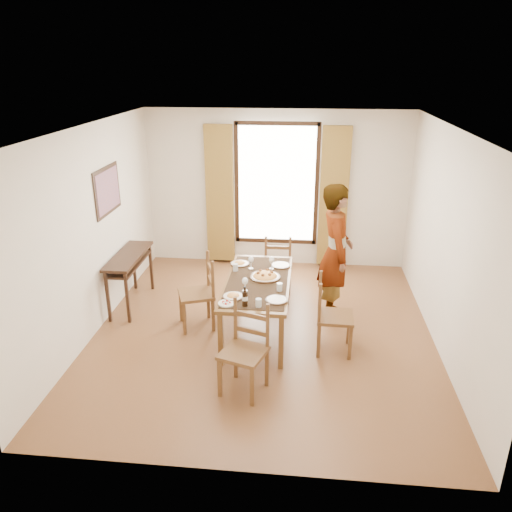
# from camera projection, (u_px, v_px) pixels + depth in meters

# --- Properties ---
(ground) EXTENTS (5.00, 5.00, 0.00)m
(ground) POSITION_uv_depth(u_px,v_px,m) (263.00, 331.00, 6.79)
(ground) COLOR #472F16
(ground) RESTS_ON ground
(room_shell) EXTENTS (4.60, 5.10, 2.74)m
(room_shell) POSITION_uv_depth(u_px,v_px,m) (264.00, 220.00, 6.34)
(room_shell) COLOR beige
(room_shell) RESTS_ON ground
(console_table) EXTENTS (0.38, 1.20, 0.80)m
(console_table) POSITION_uv_depth(u_px,v_px,m) (129.00, 262.00, 7.29)
(console_table) COLOR black
(console_table) RESTS_ON ground
(dining_table) EXTENTS (0.84, 1.80, 0.76)m
(dining_table) POSITION_uv_depth(u_px,v_px,m) (258.00, 285.00, 6.54)
(dining_table) COLOR brown
(dining_table) RESTS_ON ground
(chair_west) EXTENTS (0.58, 0.58, 1.02)m
(chair_west) POSITION_uv_depth(u_px,v_px,m) (199.00, 294.00, 6.76)
(chair_west) COLOR brown
(chair_west) RESTS_ON ground
(chair_north) EXTENTS (0.44, 0.44, 0.97)m
(chair_north) POSITION_uv_depth(u_px,v_px,m) (278.00, 265.00, 7.81)
(chair_north) COLOR brown
(chair_north) RESTS_ON ground
(chair_south) EXTENTS (0.57, 0.57, 1.03)m
(chair_south) POSITION_uv_depth(u_px,v_px,m) (245.00, 352.00, 5.43)
(chair_south) COLOR brown
(chair_south) RESTS_ON ground
(chair_east) EXTENTS (0.45, 0.45, 1.00)m
(chair_east) POSITION_uv_depth(u_px,v_px,m) (332.00, 317.00, 6.18)
(chair_east) COLOR brown
(chair_east) RESTS_ON ground
(man) EXTENTS (0.78, 0.57, 1.94)m
(man) POSITION_uv_depth(u_px,v_px,m) (336.00, 253.00, 6.84)
(man) COLOR gray
(man) RESTS_ON ground
(plate_sw) EXTENTS (0.27, 0.27, 0.05)m
(plate_sw) POSITION_uv_depth(u_px,v_px,m) (233.00, 295.00, 6.04)
(plate_sw) COLOR silver
(plate_sw) RESTS_ON dining_table
(plate_se) EXTENTS (0.27, 0.27, 0.05)m
(plate_se) POSITION_uv_depth(u_px,v_px,m) (277.00, 299.00, 5.95)
(plate_se) COLOR silver
(plate_se) RESTS_ON dining_table
(plate_nw) EXTENTS (0.27, 0.27, 0.05)m
(plate_nw) POSITION_uv_depth(u_px,v_px,m) (240.00, 263.00, 7.01)
(plate_nw) COLOR silver
(plate_nw) RESTS_ON dining_table
(plate_ne) EXTENTS (0.27, 0.27, 0.05)m
(plate_ne) POSITION_uv_depth(u_px,v_px,m) (281.00, 264.00, 6.95)
(plate_ne) COLOR silver
(plate_ne) RESTS_ON dining_table
(pasta_platter) EXTENTS (0.40, 0.40, 0.10)m
(pasta_platter) POSITION_uv_depth(u_px,v_px,m) (265.00, 274.00, 6.57)
(pasta_platter) COLOR #B94117
(pasta_platter) RESTS_ON dining_table
(caprese_plate) EXTENTS (0.20, 0.20, 0.04)m
(caprese_plate) POSITION_uv_depth(u_px,v_px,m) (226.00, 303.00, 5.87)
(caprese_plate) COLOR silver
(caprese_plate) RESTS_ON dining_table
(wine_glass_a) EXTENTS (0.08, 0.08, 0.18)m
(wine_glass_a) POSITION_uv_depth(u_px,v_px,m) (245.00, 284.00, 6.18)
(wine_glass_a) COLOR white
(wine_glass_a) RESTS_ON dining_table
(wine_glass_b) EXTENTS (0.08, 0.08, 0.18)m
(wine_glass_b) POSITION_uv_depth(u_px,v_px,m) (272.00, 263.00, 6.83)
(wine_glass_b) COLOR white
(wine_glass_b) RESTS_ON dining_table
(wine_glass_c) EXTENTS (0.08, 0.08, 0.18)m
(wine_glass_c) POSITION_uv_depth(u_px,v_px,m) (251.00, 263.00, 6.84)
(wine_glass_c) COLOR white
(wine_glass_c) RESTS_ON dining_table
(tumbler_a) EXTENTS (0.07, 0.07, 0.10)m
(tumbler_a) POSITION_uv_depth(u_px,v_px,m) (280.00, 287.00, 6.20)
(tumbler_a) COLOR silver
(tumbler_a) RESTS_ON dining_table
(tumbler_b) EXTENTS (0.07, 0.07, 0.10)m
(tumbler_b) POSITION_uv_depth(u_px,v_px,m) (235.00, 267.00, 6.79)
(tumbler_b) COLOR silver
(tumbler_b) RESTS_ON dining_table
(tumbler_c) EXTENTS (0.07, 0.07, 0.10)m
(tumbler_c) POSITION_uv_depth(u_px,v_px,m) (259.00, 303.00, 5.80)
(tumbler_c) COLOR silver
(tumbler_c) RESTS_ON dining_table
(wine_bottle) EXTENTS (0.07, 0.07, 0.25)m
(wine_bottle) POSITION_uv_depth(u_px,v_px,m) (245.00, 296.00, 5.79)
(wine_bottle) COLOR black
(wine_bottle) RESTS_ON dining_table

